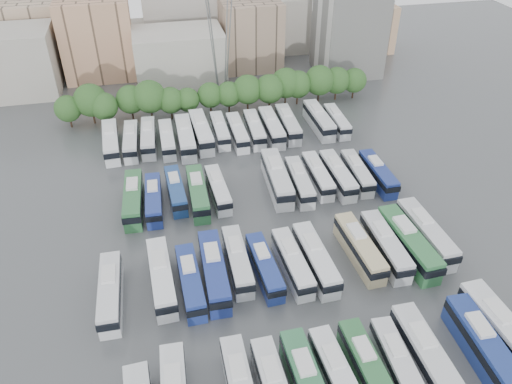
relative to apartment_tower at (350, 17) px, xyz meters
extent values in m
plane|color=#424447|center=(-34.00, -58.00, -13.00)|extent=(220.00, 220.00, 0.00)
cylinder|color=black|center=(-63.58, -15.98, -11.92)|extent=(0.36, 0.36, 2.16)
sphere|color=#234C1E|center=(-63.58, -15.98, -8.99)|extent=(5.19, 5.19, 5.19)
cylinder|color=black|center=(-59.18, -15.25, -11.65)|extent=(0.36, 0.36, 2.70)
sphere|color=#234C1E|center=(-59.18, -15.25, -7.98)|extent=(6.49, 6.49, 6.49)
cylinder|color=black|center=(-56.69, -16.75, -11.88)|extent=(0.36, 0.36, 2.24)
sphere|color=#234C1E|center=(-56.69, -16.75, -8.83)|extent=(5.39, 5.39, 5.39)
cylinder|color=black|center=(-51.59, -15.17, -11.82)|extent=(0.36, 0.36, 2.37)
sphere|color=#234C1E|center=(-51.59, -15.17, -8.60)|extent=(5.68, 5.68, 5.68)
cylinder|color=black|center=(-47.77, -16.18, -11.64)|extent=(0.36, 0.36, 2.73)
sphere|color=#234C1E|center=(-47.77, -16.18, -7.94)|extent=(6.54, 6.54, 6.54)
cylinder|color=black|center=(-43.80, -16.68, -11.90)|extent=(0.36, 0.36, 2.20)
sphere|color=#234C1E|center=(-43.80, -16.68, -8.91)|extent=(5.28, 5.28, 5.28)
cylinder|color=black|center=(-40.36, -16.40, -11.99)|extent=(0.36, 0.36, 2.02)
sphere|color=#234C1E|center=(-40.36, -16.40, -9.25)|extent=(4.84, 4.84, 4.84)
cylinder|color=black|center=(-35.67, -15.81, -11.92)|extent=(0.36, 0.36, 2.17)
sphere|color=#234C1E|center=(-35.67, -15.81, -8.97)|extent=(5.21, 5.21, 5.21)
cylinder|color=black|center=(-31.86, -16.10, -11.93)|extent=(0.36, 0.36, 2.15)
sphere|color=#234C1E|center=(-31.86, -16.10, -9.01)|extent=(5.15, 5.15, 5.15)
cylinder|color=black|center=(-27.93, -16.26, -11.74)|extent=(0.36, 0.36, 2.53)
sphere|color=#234C1E|center=(-27.93, -16.26, -8.31)|extent=(6.06, 6.06, 6.06)
cylinder|color=black|center=(-23.40, -16.83, -11.75)|extent=(0.36, 0.36, 2.50)
sphere|color=#234C1E|center=(-23.40, -16.83, -8.35)|extent=(6.00, 6.00, 6.00)
cylinder|color=black|center=(-19.46, -15.18, -11.69)|extent=(0.36, 0.36, 2.63)
sphere|color=#234C1E|center=(-19.46, -15.18, -8.12)|extent=(6.31, 6.31, 6.31)
cylinder|color=black|center=(-16.90, -15.48, -11.80)|extent=(0.36, 0.36, 2.41)
sphere|color=#234C1E|center=(-16.90, -15.48, -8.53)|extent=(5.78, 5.78, 5.78)
cylinder|color=black|center=(-12.09, -15.41, -11.68)|extent=(0.36, 0.36, 2.64)
sphere|color=#234C1E|center=(-12.09, -15.41, -8.09)|extent=(6.34, 6.34, 6.34)
cylinder|color=black|center=(-8.08, -15.16, -11.81)|extent=(0.36, 0.36, 2.38)
sphere|color=#234C1E|center=(-8.08, -15.16, -8.58)|extent=(5.71, 5.71, 5.71)
cylinder|color=black|center=(-4.07, -15.25, -11.90)|extent=(0.36, 0.36, 2.21)
sphere|color=#234C1E|center=(-4.07, -15.25, -8.90)|extent=(5.30, 5.30, 5.30)
cube|color=#9E998E|center=(-76.00, 4.00, -6.00)|extent=(18.00, 14.00, 14.00)
cube|color=tan|center=(-58.00, 10.00, -4.00)|extent=(16.00, 12.00, 18.00)
cube|color=#ADA89E|center=(-40.00, 2.00, -7.00)|extent=(20.00, 14.00, 12.00)
cube|color=gray|center=(-22.00, 8.00, -5.00)|extent=(14.00, 12.00, 16.00)
cube|color=gray|center=(-36.00, 22.00, -3.00)|extent=(22.00, 16.00, 20.00)
cube|color=tan|center=(-72.00, 20.00, -5.00)|extent=(16.00, 14.00, 16.00)
cube|color=#A39E93|center=(-14.00, 20.00, -6.00)|extent=(18.00, 14.00, 14.00)
cube|color=tan|center=(10.00, 14.00, -7.00)|extent=(14.00, 12.00, 12.00)
cube|color=gray|center=(-48.00, 16.00, -8.00)|extent=(12.00, 10.00, 10.00)
cube|color=silver|center=(0.00, 0.00, 0.00)|extent=(14.00, 14.00, 26.00)
cylinder|color=slate|center=(-34.00, -10.00, 4.00)|extent=(2.90, 2.91, 33.83)
cylinder|color=slate|center=(-34.00, -6.00, 4.00)|extent=(2.90, 2.91, 33.83)
cylinder|color=slate|center=(-30.00, -10.00, 4.00)|extent=(2.90, 2.91, 33.83)
cylinder|color=slate|center=(-30.00, -6.00, 4.00)|extent=(2.90, 2.91, 33.83)
cube|color=silver|center=(-48.77, -79.66, -9.54)|extent=(1.75, 3.12, 0.42)
cube|color=silver|center=(-42.30, -79.78, -9.68)|extent=(1.57, 2.94, 0.40)
cube|color=silver|center=(-39.04, -80.76, -9.65)|extent=(1.62, 2.99, 0.41)
cube|color=black|center=(-35.64, -82.55, -10.67)|extent=(2.87, 12.11, 0.99)
cube|color=silver|center=(-35.67, -80.91, -9.41)|extent=(1.74, 3.20, 0.44)
cube|color=silver|center=(-32.35, -82.10, -11.43)|extent=(2.91, 11.17, 3.13)
cube|color=black|center=(-32.35, -82.24, -10.83)|extent=(3.03, 11.34, 0.92)
cube|color=silver|center=(-32.42, -80.72, -9.66)|extent=(1.72, 3.03, 0.41)
cube|color=#2D693A|center=(-28.95, -81.89, -11.43)|extent=(2.58, 11.15, 3.15)
cube|color=black|center=(-28.95, -82.03, -10.82)|extent=(2.70, 11.32, 0.93)
cube|color=silver|center=(-28.98, -80.50, -9.65)|extent=(1.63, 2.99, 0.41)
cube|color=silver|center=(-25.64, -82.06, -11.49)|extent=(2.75, 10.74, 3.02)
cube|color=black|center=(-25.65, -82.20, -10.92)|extent=(2.86, 10.90, 0.89)
cube|color=silver|center=(-25.58, -80.74, -9.79)|extent=(1.64, 2.90, 0.39)
cube|color=silver|center=(-22.39, -82.08, -11.23)|extent=(2.69, 12.47, 3.53)
cube|color=black|center=(-22.39, -82.24, -10.56)|extent=(2.81, 12.66, 1.04)
cube|color=silver|center=(-22.38, -80.53, -9.24)|extent=(1.78, 3.33, 0.46)
cube|color=navy|center=(-15.77, -82.25, -11.22)|extent=(3.13, 12.68, 3.57)
cube|color=black|center=(-15.78, -82.41, -10.53)|extent=(3.26, 12.87, 1.05)
cube|color=silver|center=(-15.72, -80.68, -9.20)|extent=(1.90, 3.42, 0.46)
cube|color=silver|center=(-12.61, -81.22, -11.10)|extent=(3.46, 13.50, 3.79)
cube|color=black|center=(-12.60, -81.39, -10.38)|extent=(3.61, 13.70, 1.11)
cube|color=silver|center=(-12.69, -79.55, -8.96)|extent=(2.06, 3.65, 0.49)
cube|color=silver|center=(-55.22, -65.00, -11.37)|extent=(2.67, 11.55, 3.26)
cube|color=black|center=(-55.22, -65.15, -10.75)|extent=(2.79, 11.72, 0.96)
cube|color=silver|center=(-55.19, -63.57, -9.53)|extent=(1.69, 3.10, 0.42)
cube|color=white|center=(-48.96, -63.84, -11.31)|extent=(3.02, 12.05, 3.39)
cube|color=black|center=(-48.95, -63.99, -10.66)|extent=(3.14, 12.24, 1.00)
cube|color=silver|center=(-49.02, -62.35, -9.39)|extent=(1.82, 3.25, 0.44)
cube|color=navy|center=(-45.51, -65.25, -11.42)|extent=(2.68, 11.20, 3.15)
cube|color=black|center=(-45.50, -65.39, -10.82)|extent=(2.79, 11.37, 0.93)
cube|color=silver|center=(-45.54, -63.86, -9.64)|extent=(1.66, 3.01, 0.41)
cube|color=navy|center=(-42.37, -64.27, -11.23)|extent=(2.92, 12.55, 3.54)
cube|color=black|center=(-42.37, -64.43, -10.55)|extent=(3.05, 12.74, 1.04)
cube|color=silver|center=(-42.33, -62.71, -9.23)|extent=(1.84, 3.37, 0.46)
cube|color=silver|center=(-39.08, -62.86, -11.41)|extent=(2.51, 11.23, 3.17)
cube|color=black|center=(-39.08, -63.00, -10.81)|extent=(2.62, 11.40, 0.93)
cube|color=silver|center=(-39.06, -61.46, -9.62)|extent=(1.62, 3.01, 0.41)
cube|color=navy|center=(-35.86, -64.62, -11.49)|extent=(2.82, 10.78, 3.02)
cube|color=black|center=(-35.85, -64.76, -10.91)|extent=(2.93, 10.94, 0.89)
cube|color=silver|center=(-35.93, -63.29, -9.78)|extent=(1.66, 2.92, 0.39)
cube|color=silver|center=(-32.16, -64.78, -11.43)|extent=(2.88, 11.21, 3.15)
cube|color=black|center=(-32.15, -64.92, -10.82)|extent=(2.99, 11.38, 0.93)
cube|color=silver|center=(-32.22, -63.39, -9.65)|extent=(1.71, 3.03, 0.41)
cube|color=silver|center=(-29.05, -64.87, -11.32)|extent=(2.95, 11.95, 3.36)
cube|color=black|center=(-29.04, -65.02, -10.68)|extent=(3.07, 12.13, 0.99)
cube|color=silver|center=(-29.10, -63.39, -9.42)|extent=(1.79, 3.22, 0.44)
cube|color=tan|center=(-22.57, -64.06, -11.33)|extent=(3.01, 11.91, 3.35)
cube|color=black|center=(-22.56, -64.20, -10.69)|extent=(3.14, 12.09, 0.98)
cube|color=silver|center=(-22.63, -62.58, -9.44)|extent=(1.81, 3.22, 0.43)
cube|color=silver|center=(-19.00, -64.43, -11.32)|extent=(2.61, 11.91, 3.37)
cube|color=black|center=(-19.01, -64.58, -10.67)|extent=(2.73, 12.09, 0.99)
cube|color=silver|center=(-18.99, -62.94, -9.41)|extent=(1.71, 3.18, 0.44)
cube|color=#2F6F3D|center=(-15.87, -64.80, -11.15)|extent=(3.38, 13.20, 3.71)
cube|color=black|center=(-15.86, -64.96, -10.44)|extent=(3.52, 13.40, 1.09)
cube|color=silver|center=(-15.95, -63.16, -9.05)|extent=(2.01, 3.57, 0.48)
cube|color=silver|center=(-12.50, -63.39, -11.22)|extent=(3.01, 12.65, 3.57)
cube|color=black|center=(-12.50, -63.54, -10.54)|extent=(3.14, 12.84, 1.05)
cube|color=silver|center=(-12.54, -61.81, -9.20)|extent=(1.87, 3.40, 0.46)
cube|color=#2D6A3A|center=(-52.04, -46.04, -11.29)|extent=(3.17, 12.16, 3.41)
cube|color=black|center=(-52.05, -46.19, -10.64)|extent=(3.30, 12.35, 1.00)
cube|color=silver|center=(-51.97, -44.54, -9.37)|extent=(1.87, 3.30, 0.44)
cube|color=navy|center=(-49.02, -46.63, -11.46)|extent=(2.72, 10.94, 3.08)
cube|color=black|center=(-49.02, -46.77, -10.87)|extent=(2.84, 11.11, 0.91)
cube|color=silver|center=(-48.96, -45.28, -9.72)|extent=(1.65, 2.95, 0.40)
cube|color=navy|center=(-45.49, -44.85, -11.49)|extent=(2.70, 10.76, 3.02)
cube|color=black|center=(-45.49, -44.98, -10.91)|extent=(2.81, 10.92, 0.89)
cube|color=silver|center=(-45.55, -43.51, -9.78)|extent=(1.63, 2.91, 0.39)
cube|color=#2E6B3B|center=(-42.22, -46.57, -11.33)|extent=(2.73, 11.83, 3.34)
cube|color=black|center=(-42.22, -46.72, -10.69)|extent=(2.85, 12.01, 0.98)
cube|color=silver|center=(-42.19, -45.10, -9.44)|extent=(1.73, 3.17, 0.43)
cube|color=silver|center=(-38.97, -46.04, -11.50)|extent=(2.75, 10.70, 3.00)
cube|color=black|center=(-38.96, -46.18, -10.92)|extent=(2.87, 10.86, 0.88)
cube|color=silver|center=(-39.03, -44.72, -9.80)|extent=(1.63, 2.90, 0.39)
cube|color=silver|center=(-29.25, -45.51, -11.13)|extent=(3.41, 13.32, 3.74)
cube|color=black|center=(-29.25, -45.68, -10.41)|extent=(3.55, 13.52, 1.10)
cube|color=silver|center=(-29.17, -43.87, -9.02)|extent=(2.03, 3.60, 0.48)
cube|color=silver|center=(-25.85, -46.95, -11.41)|extent=(2.92, 11.32, 3.18)
cube|color=black|center=(-25.86, -47.09, -10.80)|extent=(3.04, 11.49, 0.93)
cube|color=silver|center=(-25.79, -45.55, -9.62)|extent=(1.73, 3.06, 0.41)
cube|color=silver|center=(-22.37, -45.78, -11.45)|extent=(2.47, 10.99, 3.11)
cube|color=black|center=(-22.37, -45.92, -10.85)|extent=(2.58, 11.16, 0.91)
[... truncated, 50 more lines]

